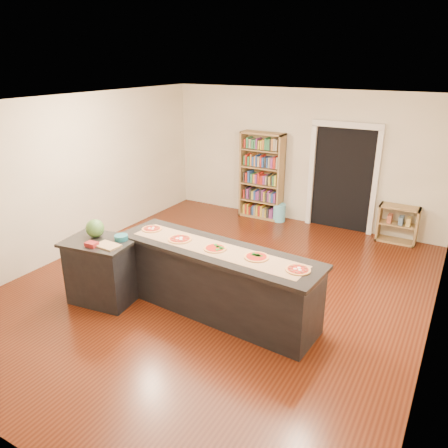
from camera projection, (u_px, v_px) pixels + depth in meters
The scene contains 17 objects.
room at pixel (217, 203), 6.33m from camera, with size 6.00×7.00×2.80m.
doorway at pixel (343, 172), 8.79m from camera, with size 1.40×0.09×2.21m.
kitchen_island at pixel (217, 281), 6.01m from camera, with size 2.96×0.80×0.98m.
side_counter at pixel (102, 270), 6.32m from camera, with size 0.97×0.71×0.96m.
bookshelf at pixel (262, 176), 9.53m from camera, with size 0.95×0.34×1.89m, color #9C7D4B.
low_shelf at pixel (398, 224), 8.40m from camera, with size 0.73×0.31×0.73m, color #9C7D4B.
waste_bin at pixel (279, 213), 9.54m from camera, with size 0.27×0.27×0.39m, color #67C9E7.
kraft_paper at pixel (216, 249), 5.82m from camera, with size 2.57×0.46×0.00m, color tan.
watermelon at pixel (95, 228), 6.23m from camera, with size 0.26×0.26×0.26m, color #144214.
cutting_board at pixel (108, 246), 5.96m from camera, with size 0.34×0.22×0.02m, color tan.
package_red at pixel (92, 244), 5.95m from camera, with size 0.17×0.12×0.06m, color maroon.
package_teal at pixel (121, 238), 6.16m from camera, with size 0.19×0.19×0.07m, color #195966.
pizza_a at pixel (152, 229), 6.47m from camera, with size 0.30×0.30×0.02m.
pizza_b at pixel (180, 239), 6.11m from camera, with size 0.34×0.34×0.02m.
pizza_c at pixel (215, 248), 5.81m from camera, with size 0.30×0.30×0.02m.
pizza_d at pixel (256, 257), 5.56m from camera, with size 0.31×0.31×0.02m.
pizza_e at pixel (298, 270), 5.23m from camera, with size 0.31×0.31×0.02m.
Camera 1 is at (3.08, -5.17, 3.37)m, focal length 35.00 mm.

